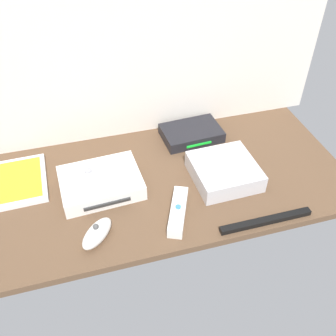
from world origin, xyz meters
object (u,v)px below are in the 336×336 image
Objects in this scene: sensor_bar at (266,221)px; remote_classic_pad at (104,171)px; game_console at (101,183)px; remote_nunchuk at (97,233)px; mini_computer at (224,171)px; remote_wand at (178,211)px; network_router at (191,133)px; game_case at (21,181)px.

remote_classic_pad is at bearing 146.83° from sensor_bar.
remote_nunchuk is (-3.27, -16.58, -0.16)cm from game_console.
sensor_bar is (3.98, -17.89, -1.94)cm from mini_computer.
remote_classic_pad reaches higher than remote_wand.
network_router is (30.53, 15.22, -0.50)cm from game_console.
mini_computer reaches higher than game_case.
mini_computer reaches higher than sensor_bar.
game_console is 16.90cm from remote_nunchuk.
game_console is at bearing 148.62° from sensor_bar.
network_router is at bearing 85.82° from remote_nunchuk.
remote_classic_pad is (-31.99, 5.73, 2.77)cm from mini_computer.
game_case is 1.33× the size of remote_classic_pad.
remote_wand is at bearing -148.84° from mini_computer.
sensor_bar is (40.55, -6.27, -1.34)cm from remote_nunchuk.
game_case is at bearing 166.45° from mini_computer.
mini_computer is at bearing 102.66° from sensor_bar.
game_case is 1.29× the size of remote_wand.
game_console reaches higher than game_case.
remote_nunchuk is at bearing -104.59° from game_console.
network_router is at bearing 97.84° from mini_computer.
network_router is at bearing 100.18° from sensor_bar.
game_case is at bearing 168.25° from remote_nunchuk.
remote_wand is at bearing -32.48° from game_case.
network_router is 32.80cm from remote_classic_pad.
sensor_bar is (6.76, -38.07, -1.00)cm from network_router.
network_router is at bearing 89.22° from remote_wand.
mini_computer reaches higher than network_router.
remote_wand is at bearing 47.67° from remote_nunchuk.
mini_computer is at bearing 60.19° from remote_nunchuk.
remote_classic_pad is (22.33, -7.36, 4.65)cm from game_case.
remote_nunchuk is at bearing -151.56° from remote_wand.
game_case is 66.02cm from sensor_bar.
remote_nunchuk reaches higher than network_router.
remote_nunchuk is at bearing -140.41° from network_router.
mini_computer is at bearing -85.82° from network_router.
mini_computer is 38.38cm from remote_nunchuk.
remote_classic_pad is at bearing 117.75° from remote_nunchuk.
remote_wand is at bearing -117.78° from network_router.
remote_nunchuk reaches higher than sensor_bar.
game_case is at bearing 155.41° from game_console.
game_case is (-54.32, 13.09, -1.88)cm from mini_computer.
game_case is 0.81× the size of sensor_bar.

